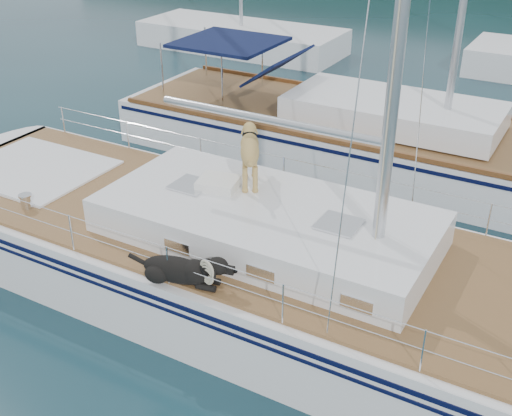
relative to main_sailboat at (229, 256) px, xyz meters
The scene contains 4 objects.
ground 0.68m from the main_sailboat, behind, with size 120.00×120.00×0.00m, color black.
main_sailboat is the anchor object (origin of this frame).
neighbor_sailboat 6.09m from the main_sailboat, 93.73° to the left, with size 11.00×3.50×13.30m.
bg_boat_west 16.17m from the main_sailboat, 120.02° to the left, with size 8.00×3.00×11.65m.
Camera 1 is at (4.95, -7.62, 6.43)m, focal length 45.00 mm.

